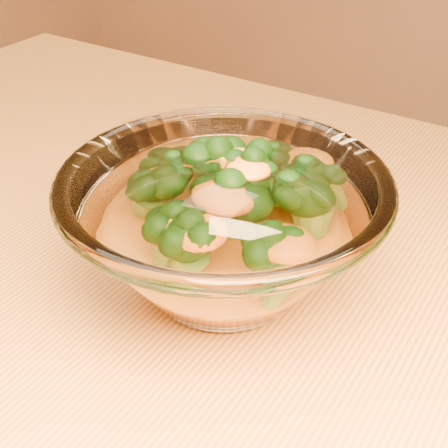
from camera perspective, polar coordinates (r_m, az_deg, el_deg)
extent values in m
cube|color=#CE7E3D|center=(0.52, -1.40, -7.47)|extent=(1.20, 0.80, 0.04)
cylinder|color=brown|center=(1.24, -13.31, -2.39)|extent=(0.06, 0.06, 0.71)
ellipsoid|color=white|center=(0.50, 0.00, -5.05)|extent=(0.11, 0.11, 0.02)
torus|color=white|center=(0.45, 0.00, 3.83)|extent=(0.24, 0.24, 0.01)
ellipsoid|color=orange|center=(0.48, 0.00, -2.77)|extent=(0.14, 0.14, 0.04)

